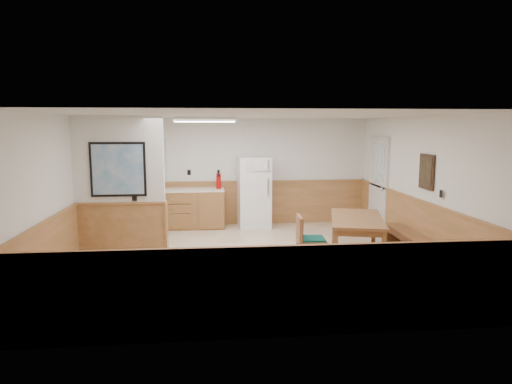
{
  "coord_description": "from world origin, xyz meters",
  "views": [
    {
      "loc": [
        -0.71,
        -7.71,
        2.32
      ],
      "look_at": [
        0.11,
        0.4,
        1.14
      ],
      "focal_mm": 32.0,
      "sensor_mm": 36.0,
      "label": 1
    }
  ],
  "objects": [
    {
      "name": "wainscot_right",
      "position": [
        2.98,
        0.0,
        0.5
      ],
      "size": [
        0.04,
        6.0,
        1.0
      ],
      "primitive_type": "cube",
      "color": "#C07B4C",
      "rests_on": "ground"
    },
    {
      "name": "kitchen_window",
      "position": [
        -2.1,
        2.98,
        1.55
      ],
      "size": [
        0.8,
        0.04,
        1.0
      ],
      "color": "silver",
      "rests_on": "back_wall"
    },
    {
      "name": "ceiling",
      "position": [
        0.0,
        0.0,
        2.5
      ],
      "size": [
        6.0,
        6.0,
        0.02
      ],
      "primitive_type": "cube",
      "color": "silver",
      "rests_on": "back_wall"
    },
    {
      "name": "dining_chair",
      "position": [
        0.86,
        -0.43,
        0.49
      ],
      "size": [
        0.68,
        0.5,
        0.85
      ],
      "rotation": [
        0.0,
        0.0,
        -0.06
      ],
      "color": "brown",
      "rests_on": "ground"
    },
    {
      "name": "wainscot_back",
      "position": [
        0.0,
        2.98,
        0.5
      ],
      "size": [
        6.0,
        0.04,
        1.0
      ],
      "primitive_type": "cube",
      "color": "#C07B4C",
      "rests_on": "ground"
    },
    {
      "name": "soap_bottle",
      "position": [
        -2.33,
        2.65,
        1.02
      ],
      "size": [
        0.1,
        0.1,
        0.24
      ],
      "primitive_type": "cylinder",
      "rotation": [
        0.0,
        0.0,
        0.37
      ],
      "color": "#188433",
      "rests_on": "kitchen_counter"
    },
    {
      "name": "ground",
      "position": [
        0.0,
        0.0,
        0.0
      ],
      "size": [
        6.0,
        6.0,
        0.0
      ],
      "primitive_type": "plane",
      "color": "beige",
      "rests_on": "ground"
    },
    {
      "name": "fire_extinguisher",
      "position": [
        -0.52,
        2.66,
        1.09
      ],
      "size": [
        0.11,
        0.11,
        0.44
      ],
      "rotation": [
        0.0,
        0.0,
        -0.01
      ],
      "color": "#B10909",
      "rests_on": "kitchen_counter"
    },
    {
      "name": "dining_bench",
      "position": [
        2.8,
        -0.1,
        0.34
      ],
      "size": [
        0.41,
        1.6,
        0.45
      ],
      "rotation": [
        0.0,
        0.0,
        -0.04
      ],
      "color": "brown",
      "rests_on": "ground"
    },
    {
      "name": "partition_wall",
      "position": [
        -2.25,
        0.19,
        1.23
      ],
      "size": [
        1.5,
        0.2,
        2.5
      ],
      "color": "white",
      "rests_on": "ground"
    },
    {
      "name": "wall_painting",
      "position": [
        2.97,
        -0.3,
        1.55
      ],
      "size": [
        0.04,
        0.5,
        0.6
      ],
      "color": "#342215",
      "rests_on": "right_wall"
    },
    {
      "name": "dining_table",
      "position": [
        1.82,
        -0.17,
        0.66
      ],
      "size": [
        1.27,
        1.88,
        0.75
      ],
      "rotation": [
        0.0,
        0.0,
        -0.26
      ],
      "color": "brown",
      "rests_on": "ground"
    },
    {
      "name": "wainscot_left",
      "position": [
        -2.98,
        0.0,
        0.5
      ],
      "size": [
        0.04,
        6.0,
        1.0
      ],
      "primitive_type": "cube",
      "color": "#C07B4C",
      "rests_on": "ground"
    },
    {
      "name": "left_wall",
      "position": [
        -3.0,
        0.0,
        1.25
      ],
      "size": [
        0.02,
        6.0,
        2.5
      ],
      "primitive_type": "cube",
      "color": "white",
      "rests_on": "ground"
    },
    {
      "name": "refrigerator",
      "position": [
        0.29,
        2.63,
        0.81
      ],
      "size": [
        0.75,
        0.74,
        1.63
      ],
      "rotation": [
        0.0,
        0.0,
        0.05
      ],
      "color": "white",
      "rests_on": "ground"
    },
    {
      "name": "right_wall",
      "position": [
        3.0,
        0.0,
        1.25
      ],
      "size": [
        0.02,
        6.0,
        2.5
      ],
      "primitive_type": "cube",
      "color": "white",
      "rests_on": "ground"
    },
    {
      "name": "fluorescent_fixture",
      "position": [
        -0.8,
        1.3,
        2.45
      ],
      "size": [
        1.2,
        0.3,
        0.09
      ],
      "color": "silver",
      "rests_on": "ceiling"
    },
    {
      "name": "kitchen_counter",
      "position": [
        -1.21,
        2.68,
        0.46
      ],
      "size": [
        2.2,
        0.61,
        1.0
      ],
      "color": "#996736",
      "rests_on": "ground"
    },
    {
      "name": "back_wall",
      "position": [
        0.0,
        3.0,
        1.25
      ],
      "size": [
        6.0,
        0.02,
        2.5
      ],
      "primitive_type": "cube",
      "color": "white",
      "rests_on": "ground"
    },
    {
      "name": "exterior_door",
      "position": [
        2.96,
        1.9,
        1.05
      ],
      "size": [
        0.07,
        1.02,
        2.15
      ],
      "color": "silver",
      "rests_on": "ground"
    }
  ]
}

